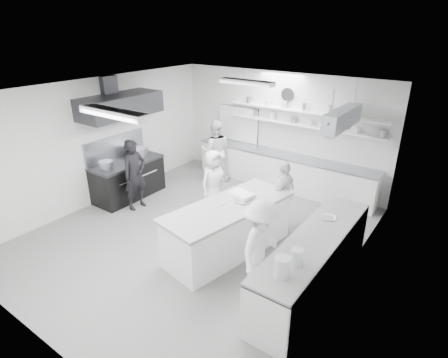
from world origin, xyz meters
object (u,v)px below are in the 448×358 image
Objects in this scene: cook_stove at (135,175)px; cook_back at (215,151)px; back_counter at (282,171)px; prep_island at (228,229)px; right_counter at (313,264)px; stove at (128,180)px.

cook_back is (0.51, 2.47, 0.01)m from cook_stove.
prep_island is (0.58, -3.33, 0.01)m from back_counter.
back_counter is at bearing 124.65° from right_counter.
back_counter is 2.90× the size of cook_back.
right_counter is 1.77m from prep_island.
cook_back reaches higher than stove.
stove is 2.48m from cook_back.
cook_back is at bearing 61.96° from stove.
stove is 0.81m from cook_stove.
cook_back reaches higher than back_counter.
cook_back is at bearing -159.89° from back_counter.
stove is at bearing 68.04° from cook_stove.
cook_stove is (-4.61, 0.29, 0.38)m from right_counter.
cook_back is at bearing 146.06° from right_counter.
stove is 0.70× the size of prep_island.
cook_back is (-4.10, 2.76, 0.39)m from right_counter.
back_counter is 1.52× the size of right_counter.
back_counter is at bearing 43.99° from stove.
prep_island is (-1.77, 0.07, 0.00)m from right_counter.
cook_back is (1.15, 2.16, 0.41)m from stove.
right_counter reaches higher than back_counter.
prep_island is at bearing -8.66° from stove.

